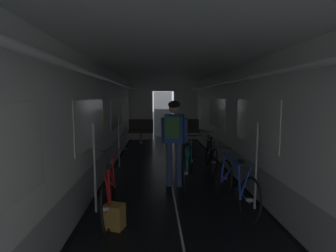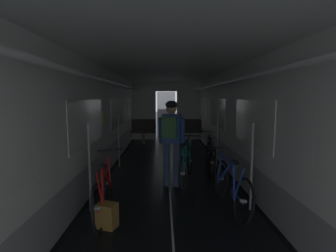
{
  "view_description": "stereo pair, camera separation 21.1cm",
  "coord_description": "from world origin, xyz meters",
  "px_view_note": "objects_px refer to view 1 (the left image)",
  "views": [
    {
      "loc": [
        -0.33,
        -1.78,
        1.79
      ],
      "look_at": [
        0.0,
        4.89,
        1.04
      ],
      "focal_mm": 27.25,
      "sensor_mm": 36.0,
      "label": 1
    },
    {
      "loc": [
        -0.11,
        -1.79,
        1.79
      ],
      "look_at": [
        0.0,
        4.89,
        1.04
      ],
      "focal_mm": 27.25,
      "sensor_mm": 36.0,
      "label": 2
    }
  ],
  "objects_px": {
    "bench_seat_far_right": "(187,129)",
    "bicycle_blue": "(235,185)",
    "person_cyclist_aisle": "(174,134)",
    "bicycle_teal_in_aisle": "(189,164)",
    "bicycle_black": "(211,155)",
    "bicycle_red": "(110,192)",
    "backpack_on_floor": "(114,216)",
    "bench_seat_far_left": "(141,129)"
  },
  "relations": [
    {
      "from": "person_cyclist_aisle",
      "to": "bicycle_black",
      "type": "bearing_deg",
      "value": 47.44
    },
    {
      "from": "backpack_on_floor",
      "to": "person_cyclist_aisle",
      "type": "bearing_deg",
      "value": 59.99
    },
    {
      "from": "bicycle_black",
      "to": "backpack_on_floor",
      "type": "height_order",
      "value": "bicycle_black"
    },
    {
      "from": "bicycle_red",
      "to": "bicycle_teal_in_aisle",
      "type": "bearing_deg",
      "value": 47.73
    },
    {
      "from": "bicycle_teal_in_aisle",
      "to": "person_cyclist_aisle",
      "type": "bearing_deg",
      "value": -141.55
    },
    {
      "from": "bicycle_blue",
      "to": "person_cyclist_aisle",
      "type": "xyz_separation_m",
      "value": [
        -0.92,
        1.05,
        0.69
      ]
    },
    {
      "from": "bench_seat_far_right",
      "to": "bicycle_red",
      "type": "distance_m",
      "value": 6.43
    },
    {
      "from": "bench_seat_far_right",
      "to": "bicycle_blue",
      "type": "height_order",
      "value": "bicycle_blue"
    },
    {
      "from": "bicycle_teal_in_aisle",
      "to": "backpack_on_floor",
      "type": "distance_m",
      "value": 2.28
    },
    {
      "from": "bench_seat_far_left",
      "to": "person_cyclist_aisle",
      "type": "relative_size",
      "value": 0.57
    },
    {
      "from": "bicycle_black",
      "to": "bicycle_teal_in_aisle",
      "type": "relative_size",
      "value": 1.02
    },
    {
      "from": "bench_seat_far_left",
      "to": "bicycle_blue",
      "type": "height_order",
      "value": "bicycle_blue"
    },
    {
      "from": "bicycle_red",
      "to": "person_cyclist_aisle",
      "type": "bearing_deg",
      "value": 50.09
    },
    {
      "from": "bicycle_red",
      "to": "person_cyclist_aisle",
      "type": "xyz_separation_m",
      "value": [
        1.06,
        1.27,
        0.69
      ]
    },
    {
      "from": "bicycle_teal_in_aisle",
      "to": "bench_seat_far_right",
      "type": "bearing_deg",
      "value": 83.44
    },
    {
      "from": "person_cyclist_aisle",
      "to": "bicycle_teal_in_aisle",
      "type": "relative_size",
      "value": 1.05
    },
    {
      "from": "bench_seat_far_left",
      "to": "bicycle_red",
      "type": "xyz_separation_m",
      "value": [
        -0.12,
        -6.14,
        -0.19
      ]
    },
    {
      "from": "bicycle_red",
      "to": "bench_seat_far_left",
      "type": "bearing_deg",
      "value": 88.88
    },
    {
      "from": "bench_seat_far_right",
      "to": "bench_seat_far_left",
      "type": "bearing_deg",
      "value": 180.0
    },
    {
      "from": "bicycle_black",
      "to": "person_cyclist_aisle",
      "type": "height_order",
      "value": "person_cyclist_aisle"
    },
    {
      "from": "bench_seat_far_right",
      "to": "backpack_on_floor",
      "type": "bearing_deg",
      "value": -105.48
    },
    {
      "from": "bicycle_black",
      "to": "backpack_on_floor",
      "type": "distance_m",
      "value": 3.31
    },
    {
      "from": "bicycle_black",
      "to": "backpack_on_floor",
      "type": "xyz_separation_m",
      "value": [
        -1.92,
        -2.69,
        -0.21
      ]
    },
    {
      "from": "bicycle_red",
      "to": "backpack_on_floor",
      "type": "height_order",
      "value": "bicycle_red"
    },
    {
      "from": "bicycle_black",
      "to": "bicycle_teal_in_aisle",
      "type": "bearing_deg",
      "value": -128.9
    },
    {
      "from": "bicycle_red",
      "to": "bicycle_teal_in_aisle",
      "type": "xyz_separation_m",
      "value": [
        1.39,
        1.53,
        0.0
      ]
    },
    {
      "from": "bicycle_black",
      "to": "backpack_on_floor",
      "type": "bearing_deg",
      "value": -125.49
    },
    {
      "from": "bench_seat_far_right",
      "to": "bicycle_blue",
      "type": "distance_m",
      "value": 5.92
    },
    {
      "from": "bench_seat_far_left",
      "to": "bicycle_blue",
      "type": "bearing_deg",
      "value": -72.53
    },
    {
      "from": "bicycle_blue",
      "to": "bicycle_red",
      "type": "relative_size",
      "value": 1.0
    },
    {
      "from": "bench_seat_far_left",
      "to": "bicycle_teal_in_aisle",
      "type": "bearing_deg",
      "value": -74.58
    },
    {
      "from": "bicycle_teal_in_aisle",
      "to": "backpack_on_floor",
      "type": "height_order",
      "value": "bicycle_teal_in_aisle"
    },
    {
      "from": "bicycle_red",
      "to": "backpack_on_floor",
      "type": "bearing_deg",
      "value": -70.93
    },
    {
      "from": "person_cyclist_aisle",
      "to": "bicycle_teal_in_aisle",
      "type": "height_order",
      "value": "person_cyclist_aisle"
    },
    {
      "from": "bench_seat_far_left",
      "to": "bicycle_red",
      "type": "distance_m",
      "value": 6.14
    },
    {
      "from": "bench_seat_far_right",
      "to": "person_cyclist_aisle",
      "type": "xyz_separation_m",
      "value": [
        -0.86,
        -4.87,
        0.5
      ]
    },
    {
      "from": "bench_seat_far_right",
      "to": "bicycle_teal_in_aisle",
      "type": "distance_m",
      "value": 4.64
    },
    {
      "from": "backpack_on_floor",
      "to": "bench_seat_far_right",
      "type": "bearing_deg",
      "value": 74.52
    },
    {
      "from": "bench_seat_far_right",
      "to": "bicycle_teal_in_aisle",
      "type": "xyz_separation_m",
      "value": [
        -0.53,
        -4.61,
        -0.18
      ]
    },
    {
      "from": "bicycle_blue",
      "to": "backpack_on_floor",
      "type": "distance_m",
      "value": 1.96
    },
    {
      "from": "bicycle_blue",
      "to": "bicycle_red",
      "type": "bearing_deg",
      "value": -173.75
    },
    {
      "from": "bicycle_blue",
      "to": "bicycle_teal_in_aisle",
      "type": "relative_size",
      "value": 1.03
    }
  ]
}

